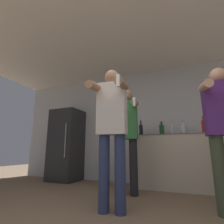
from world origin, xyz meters
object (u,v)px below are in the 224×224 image
bottle_amber_bourbon (204,127)px  person_woman_foreground (112,124)px  bottle_red_label (172,130)px  refrigerator (66,144)px  bottle_tall_gin (141,130)px  bottle_green_wine (162,129)px  bottle_clear_vodka (183,130)px  person_spectator_back (127,131)px

bottle_amber_bourbon → person_woman_foreground: person_woman_foreground is taller
bottle_red_label → bottle_amber_bourbon: bearing=0.0°
refrigerator → bottle_tall_gin: size_ratio=4.99×
bottle_green_wine → bottle_amber_bourbon: bearing=0.0°
person_woman_foreground → refrigerator: bearing=139.3°
bottle_clear_vodka → person_woman_foreground: (-0.83, -1.66, -0.08)m
bottle_amber_bourbon → bottle_green_wine: (-0.76, -0.00, -0.02)m
bottle_tall_gin → person_woman_foreground: bearing=-89.9°
bottle_red_label → person_woman_foreground: 1.77m
bottle_amber_bourbon → bottle_red_label: 0.57m
person_woman_foreground → person_spectator_back: (-0.07, 0.85, 0.01)m
bottle_clear_vodka → person_woman_foreground: 1.86m
bottle_green_wine → person_woman_foreground: bearing=-104.3°
bottle_tall_gin → bottle_green_wine: size_ratio=1.19×
bottle_amber_bourbon → person_woman_foreground: size_ratio=0.20×
refrigerator → person_woman_foreground: (1.86, -1.60, 0.17)m
bottle_green_wine → bottle_red_label: bearing=0.0°
bottle_red_label → bottle_clear_vodka: size_ratio=1.03×
person_woman_foreground → person_spectator_back: person_spectator_back is taller
bottle_clear_vodka → bottle_green_wine: bearing=-180.0°
bottle_green_wine → bottle_clear_vodka: 0.41m
bottle_tall_gin → bottle_red_label: bottle_tall_gin is taller
bottle_green_wine → person_woman_foreground: 1.72m
bottle_tall_gin → bottle_red_label: bearing=0.0°
bottle_amber_bourbon → bottle_red_label: bottle_amber_bourbon is taller
bottle_red_label → person_woman_foreground: size_ratio=0.16×
refrigerator → bottle_green_wine: (2.28, 0.06, 0.27)m
bottle_amber_bourbon → bottle_green_wine: size_ratio=1.23×
person_spectator_back → person_woman_foreground: bearing=-85.3°
refrigerator → bottle_red_label: bearing=1.4°
bottle_tall_gin → bottle_green_wine: 0.43m
bottle_tall_gin → person_woman_foreground: 1.66m
bottle_amber_bourbon → bottle_tall_gin: (-1.19, -0.00, -0.01)m
person_spectator_back → bottle_clear_vodka: bearing=41.9°
bottle_amber_bourbon → person_woman_foreground: (-1.19, -1.66, -0.12)m
bottle_tall_gin → bottle_green_wine: (0.43, -0.00, -0.01)m
bottle_amber_bourbon → bottle_red_label: size_ratio=1.26×
bottle_amber_bourbon → person_spectator_back: 1.50m
refrigerator → bottle_amber_bourbon: refrigerator is taller
refrigerator → bottle_clear_vodka: size_ratio=6.27×
refrigerator → person_spectator_back: size_ratio=0.95×
bottle_green_wine → person_woman_foreground: person_woman_foreground is taller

